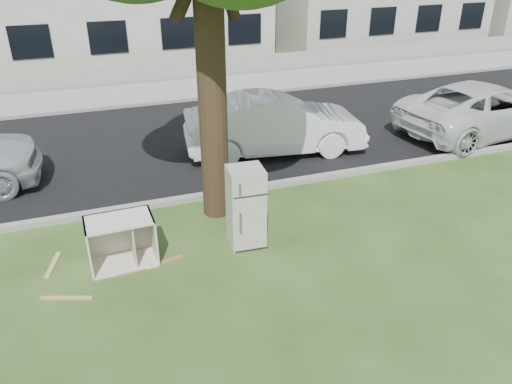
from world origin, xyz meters
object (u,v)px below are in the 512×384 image
object	(u,v)px
cabinet	(121,242)
car_center	(275,125)
car_right	(484,108)
fridge	(246,207)

from	to	relation	value
cabinet	car_center	distance (m)	5.72
car_center	car_right	world-z (taller)	car_center
fridge	car_right	distance (m)	8.79
car_center	car_right	size ratio (longest dim) A/B	0.88
cabinet	car_right	xyz separation A→B (m)	(10.37, 3.13, 0.28)
fridge	cabinet	distance (m)	2.23
cabinet	fridge	bearing A→B (deg)	-4.29
fridge	cabinet	world-z (taller)	fridge
fridge	car_right	size ratio (longest dim) A/B	0.29
fridge	cabinet	size ratio (longest dim) A/B	1.35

